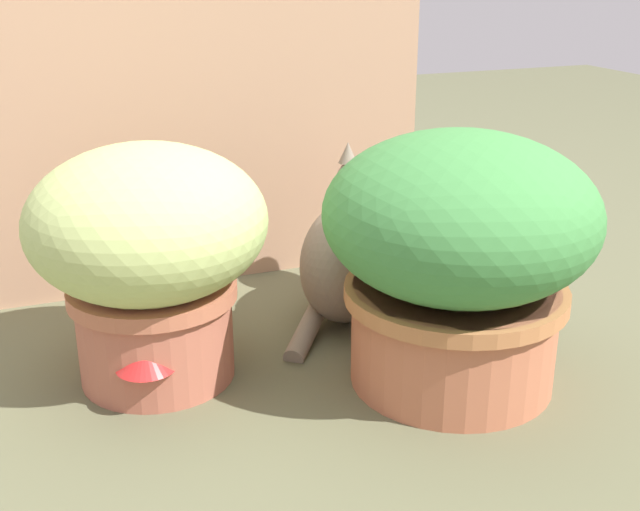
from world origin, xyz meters
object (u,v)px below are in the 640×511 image
leafy_planter (458,251)px  cat (350,252)px  grass_planter (149,250)px  mushroom_ornament_pink (173,353)px  mushroom_ornament_red (146,361)px

leafy_planter → cat: 0.31m
grass_planter → leafy_planter: 0.47m
grass_planter → leafy_planter: bearing=-22.9°
mushroom_ornament_pink → mushroom_ornament_red: size_ratio=0.93×
grass_planter → cat: bearing=16.3°
grass_planter → cat: (0.38, 0.11, -0.09)m
leafy_planter → mushroom_ornament_red: (-0.46, 0.09, -0.14)m
grass_planter → mushroom_ornament_red: (-0.03, -0.09, -0.14)m
mushroom_ornament_red → grass_planter: bearing=70.9°
leafy_planter → mushroom_ornament_pink: 0.46m
grass_planter → mushroom_ornament_pink: 0.16m
mushroom_ornament_pink → mushroom_ornament_red: 0.05m
mushroom_ornament_pink → cat: bearing=26.3°
leafy_planter → mushroom_ornament_red: 0.49m
grass_planter → mushroom_ornament_red: 0.17m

